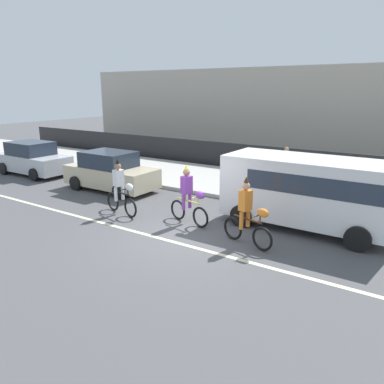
# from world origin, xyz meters

# --- Properties ---
(ground_plane) EXTENTS (80.00, 80.00, 0.00)m
(ground_plane) POSITION_xyz_m (0.00, 0.00, 0.00)
(ground_plane) COLOR #4C4C4F
(road_centre_line) EXTENTS (36.00, 0.14, 0.01)m
(road_centre_line) POSITION_xyz_m (0.00, -0.50, 0.00)
(road_centre_line) COLOR beige
(road_centre_line) RESTS_ON ground
(sidewalk_curb) EXTENTS (60.00, 5.00, 0.15)m
(sidewalk_curb) POSITION_xyz_m (0.00, 6.50, 0.07)
(sidewalk_curb) COLOR #ADAAA3
(sidewalk_curb) RESTS_ON ground
(fence_line) EXTENTS (40.00, 0.08, 1.40)m
(fence_line) POSITION_xyz_m (0.00, 9.40, 0.70)
(fence_line) COLOR black
(fence_line) RESTS_ON ground
(building_backdrop) EXTENTS (28.00, 8.00, 5.51)m
(building_backdrop) POSITION_xyz_m (-3.84, 18.00, 2.76)
(building_backdrop) COLOR #B2A899
(building_backdrop) RESTS_ON ground
(parade_cyclist_zebra) EXTENTS (1.70, 0.55, 1.92)m
(parade_cyclist_zebra) POSITION_xyz_m (-2.93, 0.52, 0.84)
(parade_cyclist_zebra) COLOR black
(parade_cyclist_zebra) RESTS_ON ground
(parade_cyclist_purple) EXTENTS (1.69, 0.57, 1.92)m
(parade_cyclist_purple) POSITION_xyz_m (-0.46, 1.01, 0.84)
(parade_cyclist_purple) COLOR black
(parade_cyclist_purple) RESTS_ON ground
(parade_cyclist_orange) EXTENTS (1.68, 0.61, 1.92)m
(parade_cyclist_orange) POSITION_xyz_m (1.83, 0.46, 0.84)
(parade_cyclist_orange) COLOR black
(parade_cyclist_orange) RESTS_ON ground
(parked_van_white) EXTENTS (5.00, 2.22, 2.18)m
(parked_van_white) POSITION_xyz_m (2.82, 2.70, 1.28)
(parked_van_white) COLOR white
(parked_van_white) RESTS_ON ground
(parked_car_silver) EXTENTS (4.10, 1.92, 1.64)m
(parked_car_silver) POSITION_xyz_m (-11.09, 2.70, 0.78)
(parked_car_silver) COLOR #B7BABF
(parked_car_silver) RESTS_ON ground
(parked_car_beige) EXTENTS (4.10, 1.92, 1.64)m
(parked_car_beige) POSITION_xyz_m (-5.59, 2.67, 0.78)
(parked_car_beige) COLOR beige
(parked_car_beige) RESTS_ON ground
(pedestrian_onlooker) EXTENTS (0.32, 0.20, 1.62)m
(pedestrian_onlooker) POSITION_xyz_m (0.43, 7.24, 1.01)
(pedestrian_onlooker) COLOR #33333D
(pedestrian_onlooker) RESTS_ON sidewalk_curb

